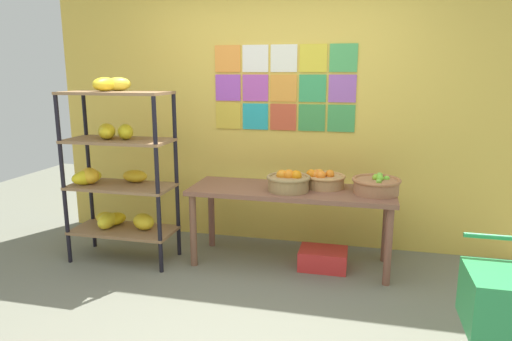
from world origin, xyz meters
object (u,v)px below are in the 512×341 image
object	(u,v)px
display_table	(291,198)
produce_crate_under_table	(323,259)
banana_shelf_unit	(116,167)
fruit_basket_centre	(323,179)
fruit_basket_back_left	(289,181)
fruit_basket_back_right	(376,185)

from	to	relation	value
display_table	produce_crate_under_table	world-z (taller)	display_table
banana_shelf_unit	display_table	distance (m)	1.57
display_table	fruit_basket_centre	xyz separation A→B (m)	(0.26, 0.12, 0.15)
display_table	fruit_basket_back_left	xyz separation A→B (m)	(-0.01, -0.07, 0.16)
fruit_basket_centre	produce_crate_under_table	bearing A→B (deg)	-77.54
display_table	fruit_basket_centre	distance (m)	0.33
banana_shelf_unit	fruit_basket_back_right	distance (m)	2.26
fruit_basket_back_left	produce_crate_under_table	bearing A→B (deg)	5.41
banana_shelf_unit	fruit_basket_centre	xyz separation A→B (m)	(1.80, 0.35, -0.09)
fruit_basket_back_right	produce_crate_under_table	distance (m)	0.79
fruit_basket_centre	fruit_basket_back_left	xyz separation A→B (m)	(-0.27, -0.19, 0.01)
banana_shelf_unit	display_table	xyz separation A→B (m)	(1.54, 0.23, -0.25)
banana_shelf_unit	produce_crate_under_table	size ratio (longest dim) A/B	3.99
banana_shelf_unit	fruit_basket_back_left	xyz separation A→B (m)	(1.53, 0.16, -0.08)
banana_shelf_unit	fruit_basket_back_left	world-z (taller)	banana_shelf_unit
banana_shelf_unit	fruit_basket_back_left	distance (m)	1.54
fruit_basket_back_right	fruit_basket_centre	world-z (taller)	fruit_basket_centre
banana_shelf_unit	fruit_basket_centre	distance (m)	1.84
banana_shelf_unit	fruit_basket_back_right	xyz separation A→B (m)	(2.25, 0.25, -0.09)
banana_shelf_unit	fruit_basket_back_right	bearing A→B (deg)	6.26
produce_crate_under_table	fruit_basket_back_left	bearing A→B (deg)	-174.59
display_table	produce_crate_under_table	xyz separation A→B (m)	(0.30, -0.04, -0.52)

